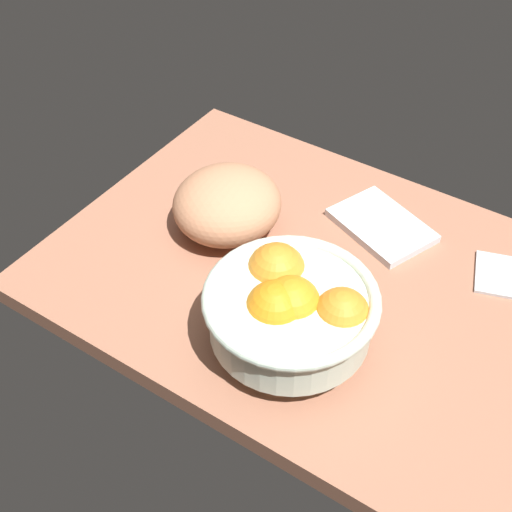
% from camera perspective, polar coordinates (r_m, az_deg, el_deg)
% --- Properties ---
extents(ground_plane, '(0.78, 0.56, 0.03)m').
position_cam_1_polar(ground_plane, '(1.03, 5.01, -2.09)').
color(ground_plane, '#98624A').
extents(fruit_bowl, '(0.22, 0.22, 0.11)m').
position_cam_1_polar(fruit_bowl, '(0.89, 2.90, -4.25)').
color(fruit_bowl, silver).
rests_on(fruit_bowl, ground).
extents(bread_loaf, '(0.17, 0.18, 0.10)m').
position_cam_1_polar(bread_loaf, '(1.06, -2.37, 4.25)').
color(bread_loaf, tan).
rests_on(bread_loaf, ground).
extents(napkin_spare, '(0.18, 0.15, 0.01)m').
position_cam_1_polar(napkin_spare, '(1.10, 10.22, 2.47)').
color(napkin_spare, silver).
rests_on(napkin_spare, ground).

